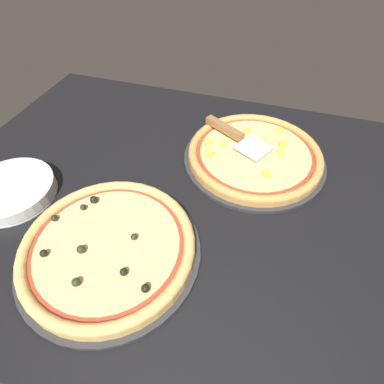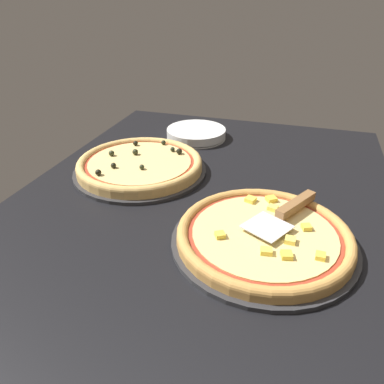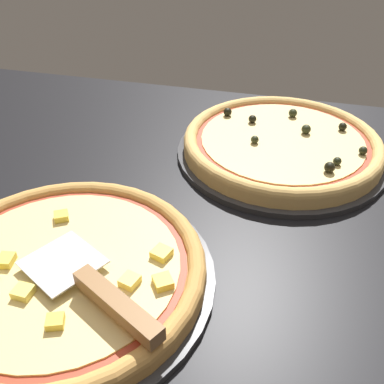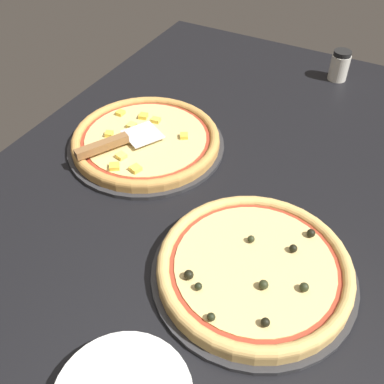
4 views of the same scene
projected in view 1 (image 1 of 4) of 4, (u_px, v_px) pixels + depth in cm
name	position (u px, v px, depth cm)	size (l,w,h in cm)	color
ground_plane	(226.00, 206.00, 76.07)	(153.12, 97.66, 3.60)	black
pizza_pan_front	(254.00, 159.00, 85.03)	(39.64, 39.64, 1.00)	#2D2D30
pizza_front	(255.00, 154.00, 83.69)	(37.26, 37.26, 3.04)	#C68E47
pizza_pan_back	(110.00, 252.00, 64.33)	(38.93, 38.93, 1.00)	#2D2D30
pizza_back	(108.00, 246.00, 62.72)	(36.59, 36.59, 4.32)	#DBAD60
serving_spatula	(231.00, 132.00, 86.38)	(21.56, 15.17, 2.00)	silver
plate_stack	(12.00, 190.00, 74.95)	(21.10, 21.10, 3.50)	white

